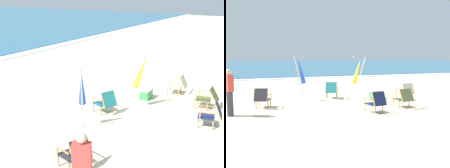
% 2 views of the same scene
% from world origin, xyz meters
% --- Properties ---
extents(ground_plane, '(80.00, 80.00, 0.00)m').
position_xyz_m(ground_plane, '(0.00, 0.00, 0.00)').
color(ground_plane, beige).
extents(sea, '(80.00, 40.00, 0.10)m').
position_xyz_m(sea, '(0.00, 31.81, 0.05)').
color(sea, '#2D6684').
rests_on(sea, ground).
extents(surf_band, '(80.00, 1.10, 0.06)m').
position_xyz_m(surf_band, '(0.00, 11.51, 0.03)').
color(surf_band, white).
rests_on(surf_band, ground).
extents(beach_chair_far_center, '(0.66, 0.79, 0.80)m').
position_xyz_m(beach_chair_far_center, '(3.19, 0.34, 0.43)').
color(beach_chair_far_center, beige).
rests_on(beach_chair_far_center, ground).
extents(beach_chair_front_left, '(0.62, 0.80, 0.78)m').
position_xyz_m(beach_chair_front_left, '(2.24, -1.03, 0.42)').
color(beach_chair_front_left, '#515B33').
rests_on(beach_chair_front_left, ground).
extents(beach_chair_back_left, '(0.69, 0.79, 0.81)m').
position_xyz_m(beach_chair_back_left, '(0.82, -1.51, 0.43)').
color(beach_chair_back_left, '#19234C').
rests_on(beach_chair_back_left, ground).
extents(beach_chair_front_right, '(0.74, 0.84, 0.80)m').
position_xyz_m(beach_chair_front_right, '(-3.10, 0.61, 0.43)').
color(beach_chair_front_right, '#28282D').
rests_on(beach_chair_front_right, ground).
extents(beach_chair_back_right, '(0.79, 0.87, 0.80)m').
position_xyz_m(beach_chair_back_right, '(0.08, 1.77, 0.43)').
color(beach_chair_back_right, '#196066').
rests_on(beach_chair_back_right, ground).
extents(umbrella_furled_yellow, '(0.47, 0.75, 2.02)m').
position_xyz_m(umbrella_furled_yellow, '(1.06, 0.97, 1.32)').
color(umbrella_furled_yellow, '#B7B2A8').
rests_on(umbrella_furled_yellow, ground).
extents(umbrella_furled_blue, '(0.64, 0.50, 2.05)m').
position_xyz_m(umbrella_furled_blue, '(-1.38, 1.65, 1.34)').
color(umbrella_furled_blue, '#B7B2A8').
rests_on(umbrella_furled_blue, ground).
extents(person_near_chairs, '(0.33, 0.39, 1.63)m').
position_xyz_m(person_near_chairs, '(-4.19, -0.39, 0.84)').
color(person_near_chairs, '#383842').
rests_on(person_near_chairs, ground).
extents(cooler_box, '(0.49, 0.35, 0.40)m').
position_xyz_m(cooler_box, '(2.08, 1.21, 0.20)').
color(cooler_box, '#338C4C').
rests_on(cooler_box, ground).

